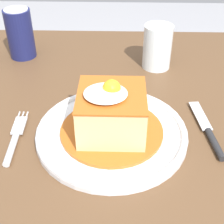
{
  "coord_description": "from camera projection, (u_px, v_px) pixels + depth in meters",
  "views": [
    {
      "loc": [
        0.02,
        -0.49,
        1.13
      ],
      "look_at": [
        0.01,
        -0.03,
        0.78
      ],
      "focal_mm": 51.91,
      "sensor_mm": 36.0,
      "label": 1
    }
  ],
  "objects": [
    {
      "name": "sandwich_meal",
      "position": [
        111.0,
        114.0,
        0.56
      ],
      "size": [
        0.19,
        0.19,
        0.11
      ],
      "color": "#B75B1E",
      "rests_on": "main_plate"
    },
    {
      "name": "drinking_glass",
      "position": [
        157.0,
        50.0,
        0.78
      ],
      "size": [
        0.07,
        0.07,
        0.1
      ],
      "color": "gold",
      "rests_on": "dining_table"
    },
    {
      "name": "knife",
      "position": [
        210.0,
        135.0,
        0.58
      ],
      "size": [
        0.04,
        0.17,
        0.01
      ],
      "color": "#262628",
      "rests_on": "dining_table"
    },
    {
      "name": "main_plate",
      "position": [
        112.0,
        132.0,
        0.59
      ],
      "size": [
        0.27,
        0.27,
        0.02
      ],
      "color": "white",
      "rests_on": "dining_table"
    },
    {
      "name": "soda_can",
      "position": [
        20.0,
        34.0,
        0.81
      ],
      "size": [
        0.07,
        0.07,
        0.12
      ],
      "color": "#191E51",
      "rests_on": "dining_table"
    },
    {
      "name": "dining_table",
      "position": [
        108.0,
        159.0,
        0.69
      ],
      "size": [
        1.34,
        0.87,
        0.74
      ],
      "color": "brown",
      "rests_on": "ground_plane"
    },
    {
      "name": "fork",
      "position": [
        14.0,
        141.0,
        0.57
      ],
      "size": [
        0.02,
        0.14,
        0.01
      ],
      "color": "silver",
      "rests_on": "dining_table"
    }
  ]
}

